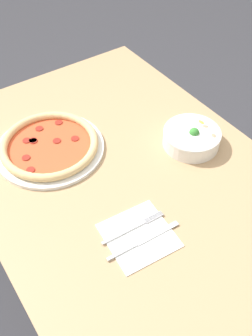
% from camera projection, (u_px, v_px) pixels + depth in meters
% --- Properties ---
extents(ground_plane, '(8.00, 8.00, 0.00)m').
position_uv_depth(ground_plane, '(121.00, 274.00, 1.70)').
color(ground_plane, '#333338').
extents(dining_table, '(1.20, 0.87, 0.72)m').
position_uv_depth(dining_table, '(119.00, 186.00, 1.25)').
color(dining_table, tan).
rests_on(dining_table, ground_plane).
extents(pizza, '(0.35, 0.35, 0.04)m').
position_uv_depth(pizza, '(50.00, 146.00, 1.21)').
color(pizza, white).
rests_on(pizza, dining_table).
extents(bowl, '(0.19, 0.19, 0.07)m').
position_uv_depth(bowl, '(192.00, 137.00, 1.22)').
color(bowl, white).
rests_on(bowl, dining_table).
extents(napkin, '(0.19, 0.19, 0.00)m').
position_uv_depth(napkin, '(139.00, 235.00, 1.00)').
color(napkin, white).
rests_on(napkin, dining_table).
extents(fork, '(0.02, 0.19, 0.00)m').
position_uv_depth(fork, '(132.00, 228.00, 1.01)').
color(fork, silver).
rests_on(fork, napkin).
extents(knife, '(0.03, 0.22, 0.01)m').
position_uv_depth(knife, '(141.00, 242.00, 0.98)').
color(knife, silver).
rests_on(knife, napkin).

